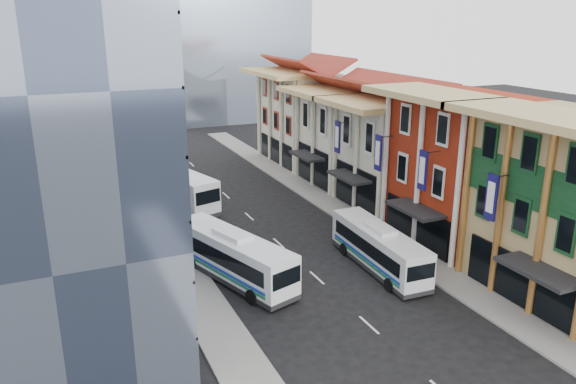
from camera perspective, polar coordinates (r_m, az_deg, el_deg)
name	(u,v)px	position (r m, az deg, el deg)	size (l,w,h in m)	color
sidewalk_right	(367,227)	(49.98, 8.06, -3.55)	(3.00, 90.00, 0.15)	slate
sidewalk_left	(176,260)	(43.96, -11.28, -6.75)	(3.00, 90.00, 0.15)	slate
shophouse_red	(461,169)	(47.54, 17.20, 2.23)	(8.00, 10.00, 12.00)	maroon
shophouse_cream_near	(394,156)	(55.03, 10.70, 3.66)	(8.00, 9.00, 10.00)	beige
shophouse_cream_mid	(347,138)	(62.44, 6.04, 5.50)	(8.00, 9.00, 10.00)	beige
shophouse_cream_far	(306,118)	(71.46, 1.85, 7.51)	(8.00, 12.00, 11.00)	beige
office_tower	(27,68)	(36.48, -24.97, 11.39)	(12.00, 26.00, 30.00)	#3F4A64
office_block_far	(50,131)	(60.35, -23.05, 5.72)	(10.00, 18.00, 14.00)	gray
bus_left_near	(233,255)	(39.71, -5.61, -6.44)	(2.66, 11.38, 3.65)	white
bus_left_far	(174,186)	(55.97, -11.47, 0.64)	(2.90, 12.37, 3.97)	silver
bus_right	(379,247)	(41.75, 9.22, -5.56)	(2.46, 10.52, 3.37)	silver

